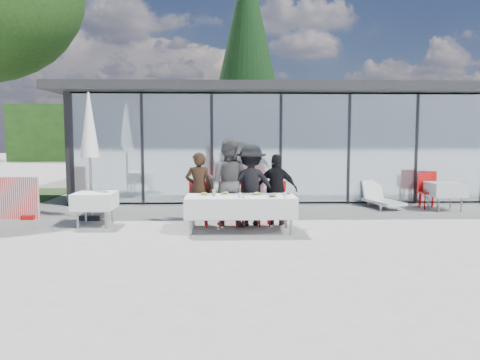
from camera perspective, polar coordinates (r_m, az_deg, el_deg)
name	(u,v)px	position (r m, az deg, el deg)	size (l,w,h in m)	color
ground	(252,235)	(9.40, 1.52, -6.77)	(90.00, 90.00, 0.00)	#999791
pavilion	(294,131)	(17.53, 6.56, 5.91)	(14.80, 8.80, 3.44)	gray
treeline	(207,133)	(37.20, -4.09, 5.74)	(62.50, 2.00, 4.40)	#173711
dining_table	(240,206)	(9.65, 0.06, -3.20)	(2.26, 0.96, 0.75)	white
diner_a	(199,189)	(10.36, -5.06, -1.09)	(0.59, 0.59, 1.63)	#302015
diner_chair_a	(199,201)	(10.40, -5.04, -2.60)	(0.44, 0.44, 0.97)	red
diner_b	(228,182)	(10.33, -1.45, -0.27)	(0.93, 0.93, 1.92)	#515151
diner_chair_b	(228,201)	(10.38, -1.44, -2.59)	(0.44, 0.44, 0.97)	red
diner_c	(251,185)	(10.35, 1.34, -0.63)	(1.16, 1.16, 1.79)	black
diner_chair_c	(251,201)	(10.40, 1.33, -2.58)	(0.44, 0.44, 0.97)	red
diner_d	(277,190)	(10.41, 4.49, -1.18)	(0.93, 0.93, 1.58)	black
diner_chair_d	(277,201)	(10.45, 4.48, -2.56)	(0.44, 0.44, 0.97)	red
plate_a	(204,194)	(9.70, -4.38, -1.75)	(0.24, 0.24, 0.07)	white
plate_b	(225,193)	(9.82, -1.80, -1.64)	(0.24, 0.24, 0.07)	white
plate_c	(257,194)	(9.72, 2.06, -1.72)	(0.24, 0.24, 0.07)	white
plate_d	(287,194)	(9.83, 5.69, -1.66)	(0.24, 0.24, 0.07)	white
plate_extra	(272,196)	(9.40, 3.96, -1.97)	(0.24, 0.24, 0.07)	white
juice_bottle	(214,193)	(9.58, -3.20, -1.56)	(0.06, 0.06, 0.14)	#94B44B
drinking_glasses	(263,195)	(9.38, 2.79, -1.84)	(0.98, 0.14, 0.10)	silver
folded_eyeglasses	(241,197)	(9.36, 0.12, -2.11)	(0.14, 0.03, 0.01)	black
spare_table_left	(95,201)	(10.78, -17.26, -2.45)	(0.86, 0.86, 0.74)	white
spare_table_right	(445,190)	(13.61, 23.73, -1.07)	(0.86, 0.86, 0.74)	white
spare_chair_a	(427,189)	(13.77, 21.80, -1.00)	(0.56, 0.56, 0.97)	red
spare_chair_b	(427,186)	(14.43, 21.82, -0.72)	(0.55, 0.55, 0.97)	red
market_umbrella	(89,134)	(11.56, -17.88, 5.33)	(0.50, 0.50, 3.00)	black
lounger	(380,198)	(13.55, 16.69, -2.13)	(0.93, 1.44, 0.72)	white
conifer_tree	(247,49)	(22.56, 0.89, 15.64)	(4.00, 4.00, 10.50)	#382316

